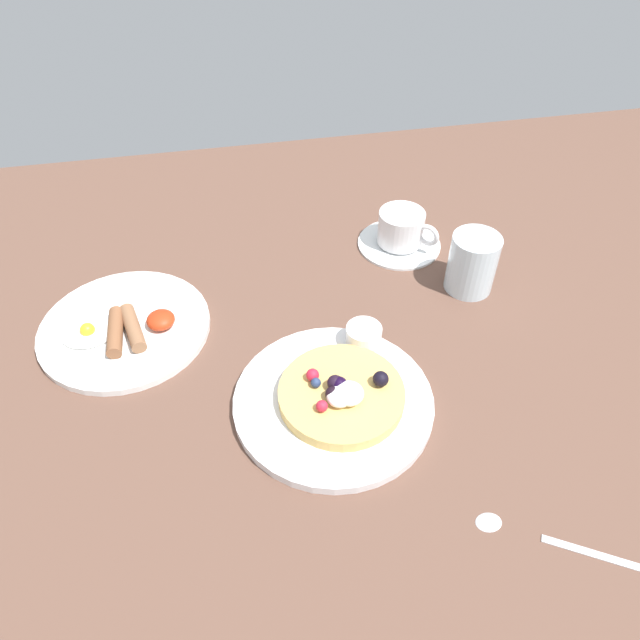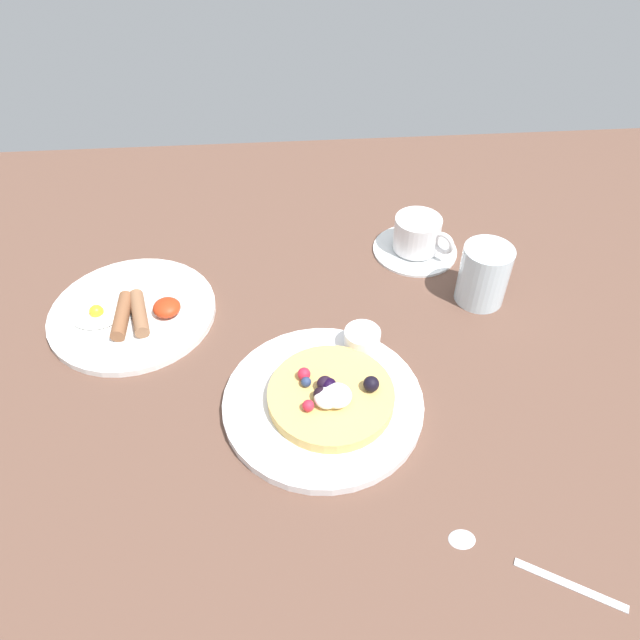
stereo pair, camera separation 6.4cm
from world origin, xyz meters
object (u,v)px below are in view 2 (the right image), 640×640
object	(u,v)px
syrup_ramekin	(362,339)
water_glass	(484,275)
coffee_saucer	(415,249)
teaspoon	(505,556)
coffee_cup	(418,233)
breakfast_plate	(133,313)
pancake_plate	(323,403)

from	to	relation	value
syrup_ramekin	water_glass	size ratio (longest dim) A/B	0.53
coffee_saucer	teaspoon	bearing A→B (deg)	-90.74
coffee_saucer	coffee_cup	size ratio (longest dim) A/B	1.55
coffee_saucer	water_glass	distance (m)	0.14
syrup_ramekin	teaspoon	distance (m)	0.31
breakfast_plate	coffee_cup	world-z (taller)	coffee_cup
coffee_saucer	water_glass	bearing A→B (deg)	-58.93
syrup_ramekin	teaspoon	world-z (taller)	syrup_ramekin
pancake_plate	syrup_ramekin	xyz separation A→B (m)	(0.06, 0.08, 0.02)
syrup_ramekin	water_glass	world-z (taller)	water_glass
coffee_cup	syrup_ramekin	bearing A→B (deg)	-118.46
water_glass	coffee_saucer	bearing A→B (deg)	121.07
coffee_cup	water_glass	xyz separation A→B (m)	(0.07, -0.12, 0.01)
pancake_plate	water_glass	size ratio (longest dim) A/B	2.75
breakfast_plate	pancake_plate	bearing A→B (deg)	-35.31
coffee_saucer	water_glass	xyz separation A→B (m)	(0.07, -0.12, 0.04)
pancake_plate	teaspoon	bearing A→B (deg)	-50.81
breakfast_plate	teaspoon	bearing A→B (deg)	-42.36
pancake_plate	coffee_cup	distance (m)	0.35
syrup_ramekin	water_glass	bearing A→B (deg)	27.27
syrup_ramekin	coffee_saucer	size ratio (longest dim) A/B	0.35
pancake_plate	water_glass	xyz separation A→B (m)	(0.25, 0.18, 0.04)
breakfast_plate	coffee_saucer	distance (m)	0.45
coffee_cup	water_glass	bearing A→B (deg)	-59.11
syrup_ramekin	coffee_cup	bearing A→B (deg)	61.54
pancake_plate	teaspoon	size ratio (longest dim) A/B	1.58
syrup_ramekin	water_glass	distance (m)	0.21
pancake_plate	syrup_ramekin	world-z (taller)	syrup_ramekin
breakfast_plate	teaspoon	size ratio (longest dim) A/B	1.50
coffee_saucer	coffee_cup	xyz separation A→B (m)	(0.00, -0.00, 0.03)
pancake_plate	breakfast_plate	xyz separation A→B (m)	(-0.26, 0.18, -0.00)
breakfast_plate	coffee_cup	distance (m)	0.45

